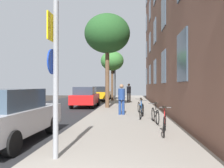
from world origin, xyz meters
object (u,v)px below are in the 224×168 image
at_px(bicycle_1, 155,115).
at_px(pedestrian_1, 129,92).
at_px(bicycle_0, 165,123).
at_px(car_0, 7,115).
at_px(bicycle_2, 142,110).
at_px(traffic_light, 114,77).
at_px(car_2, 101,93).
at_px(pedestrian_0, 122,97).
at_px(bicycle_3, 140,107).
at_px(car_1, 86,97).
at_px(sign_post, 55,69).
at_px(tree_near, 107,34).
at_px(tree_far, 112,61).

height_order(bicycle_1, pedestrian_1, pedestrian_1).
distance_m(bicycle_0, pedestrian_1, 13.71).
distance_m(pedestrian_1, car_0, 15.19).
distance_m(bicycle_2, pedestrian_1, 10.10).
bearing_deg(traffic_light, car_2, 165.30).
xyz_separation_m(traffic_light, car_0, (-1.88, -18.22, -1.89)).
bearing_deg(pedestrian_0, bicycle_3, 27.11).
bearing_deg(car_1, sign_post, -81.31).
xyz_separation_m(bicycle_0, car_2, (-4.51, 17.49, 0.36)).
bearing_deg(pedestrian_0, sign_post, -98.96).
relative_size(pedestrian_0, car_0, 0.41).
bearing_deg(car_2, car_0, -91.09).
height_order(tree_near, bicycle_1, tree_near).
xyz_separation_m(tree_near, pedestrian_0, (1.21, -3.83, -4.44)).
distance_m(bicycle_3, car_2, 12.85).
distance_m(sign_post, car_0, 2.89).
bearing_deg(bicycle_0, bicycle_1, 92.06).
distance_m(tree_far, bicycle_3, 12.14).
distance_m(tree_far, bicycle_1, 15.17).
relative_size(tree_near, car_2, 1.61).
relative_size(bicycle_0, bicycle_2, 0.99).
relative_size(pedestrian_1, car_2, 0.42).
xyz_separation_m(bicycle_1, car_0, (-4.79, -3.28, 0.37)).
bearing_deg(tree_near, bicycle_3, -55.23).
height_order(tree_far, bicycle_0, tree_far).
xyz_separation_m(bicycle_1, car_1, (-4.66, 7.71, 0.37)).
bearing_deg(car_0, sign_post, -37.88).
relative_size(bicycle_2, car_0, 0.41).
xyz_separation_m(tree_far, bicycle_0, (3.15, -16.46, -3.92)).
relative_size(bicycle_1, car_2, 0.37).
bearing_deg(pedestrian_1, bicycle_0, -84.52).
height_order(pedestrian_1, car_2, pedestrian_1).
height_order(traffic_light, tree_far, tree_far).
xyz_separation_m(traffic_light, tree_far, (-0.17, -0.63, 1.68)).
xyz_separation_m(bicycle_1, bicycle_3, (-0.49, 3.13, 0.01)).
bearing_deg(traffic_light, car_0, -95.89).
bearing_deg(car_2, car_1, -91.71).
bearing_deg(tree_far, bicycle_3, -77.02).
bearing_deg(tree_far, pedestrian_0, -82.67).
xyz_separation_m(bicycle_2, car_2, (-3.93, 13.92, 0.35)).
distance_m(pedestrian_1, car_2, 5.03).
distance_m(bicycle_3, pedestrian_1, 8.42).
bearing_deg(tree_near, sign_post, -89.83).
bearing_deg(car_1, pedestrian_0, -58.89).
distance_m(tree_far, pedestrian_1, 4.69).
bearing_deg(pedestrian_1, pedestrian_0, -92.13).
height_order(pedestrian_1, car_1, pedestrian_1).
bearing_deg(bicycle_2, car_0, -132.30).
relative_size(tree_near, car_1, 1.62).
distance_m(tree_far, pedestrian_0, 12.29).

